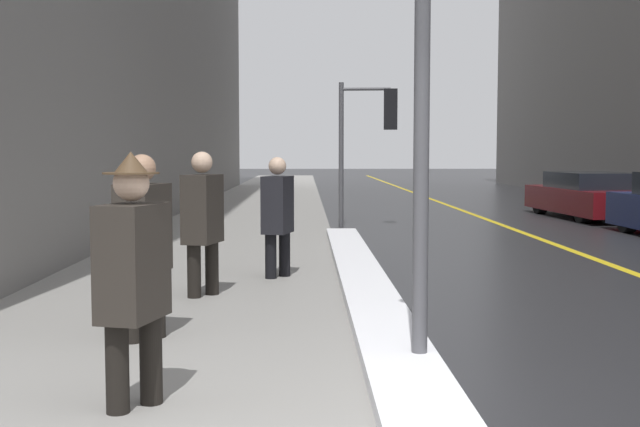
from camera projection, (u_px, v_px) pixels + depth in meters
sidewalk_slab at (245, 222)px, 19.15m from camera, size 4.00×80.00×0.01m
road_centre_stripe at (494, 222)px, 19.26m from camera, size 0.16×80.00×0.00m
snow_bank_curb at (365, 284)px, 9.79m from camera, size 0.59×13.08×0.13m
lamp_post at (423, 15)px, 5.98m from camera, size 0.28×0.28×4.44m
traffic_light_near at (373, 123)px, 17.84m from camera, size 1.31×0.33×3.23m
pedestrian_trailing at (133, 270)px, 5.13m from camera, size 0.42×0.57×1.67m
pedestrian_with_shoulder_bag at (144, 238)px, 7.04m from camera, size 0.44×0.77×1.65m
pedestrian_nearside at (203, 217)px, 9.20m from camera, size 0.45×0.61×1.68m
pedestrian_in_glasses at (278, 211)px, 10.60m from camera, size 0.43×0.58×1.61m
parked_car_maroon at (589, 196)px, 20.50m from camera, size 2.03×4.86×1.17m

